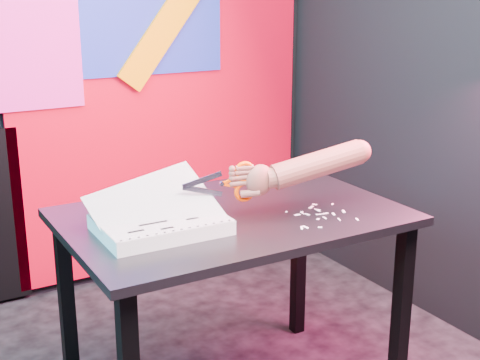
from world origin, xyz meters
TOP-DOWN VIEW (x-y plane):
  - room at (0.00, 0.00)m, footprint 3.01×3.01m
  - backdrop at (0.06, 1.46)m, footprint 2.88×0.05m
  - work_table at (0.34, 0.21)m, footprint 1.15×0.78m
  - printout_stack at (0.05, 0.17)m, footprint 0.41×0.30m
  - scissors at (0.33, 0.14)m, footprint 0.24×0.06m
  - hand_forearm at (0.57, 0.09)m, footprint 0.49×0.16m
  - paper_clippings at (0.59, 0.04)m, footprint 0.26×0.22m

SIDE VIEW (x-z plane):
  - work_table at x=0.34m, z-range 0.28..1.03m
  - paper_clippings at x=0.59m, z-range 0.75..0.75m
  - printout_stack at x=0.05m, z-range 0.67..0.88m
  - scissors at x=0.33m, z-range 0.81..0.95m
  - hand_forearm at x=0.57m, z-range 0.83..1.00m
  - backdrop at x=0.06m, z-range -0.08..2.00m
  - room at x=0.00m, z-range 0.00..2.71m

